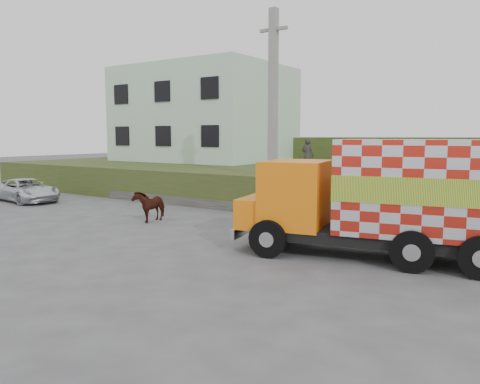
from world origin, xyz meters
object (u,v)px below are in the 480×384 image
Objects in this scene: utility_pole at (273,111)px; suv at (26,190)px; cargo_truck at (385,198)px; pedestrian at (308,155)px; cow at (150,205)px.

suv is (-11.38, -3.63, -3.53)m from utility_pole.
cargo_truck reaches higher than pedestrian.
cow is 0.91× the size of pedestrian.
suv is at bearing -162.31° from utility_pole.
cargo_truck reaches higher than suv.
utility_pole reaches higher than suv.
utility_pole reaches higher than cargo_truck.
pedestrian is at bearing 116.94° from cargo_truck.
suv is at bearing 169.02° from cow.
cargo_truck is 8.75m from cow.
utility_pole is 6.06m from cow.
cow is 7.42m from pedestrian.
utility_pole is 3.05m from pedestrian.
cargo_truck is 8.92m from pedestrian.
suv is (-8.58, 0.45, -0.03)m from cow.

